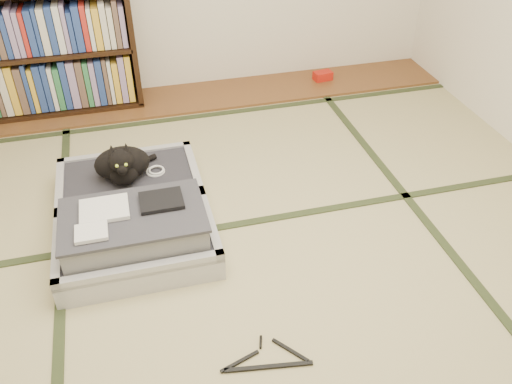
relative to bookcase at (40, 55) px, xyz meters
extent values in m
plane|color=tan|center=(1.09, -2.07, -0.45)|extent=(4.50, 4.50, 0.00)
cube|color=brown|center=(1.09, -0.07, -0.44)|extent=(4.00, 0.50, 0.02)
cube|color=red|center=(2.16, -0.04, -0.40)|extent=(0.16, 0.11, 0.07)
cube|color=#2D381E|center=(0.09, -2.07, -0.45)|extent=(0.05, 4.50, 0.01)
cube|color=#2D381E|center=(2.09, -2.07, -0.45)|extent=(0.05, 4.50, 0.01)
cube|color=#2D381E|center=(1.09, -1.67, -0.45)|extent=(4.00, 0.05, 0.01)
cube|color=#2D381E|center=(1.09, -0.37, -0.45)|extent=(4.00, 0.05, 0.01)
cube|color=black|center=(0.65, 0.00, 0.02)|extent=(0.04, 0.31, 0.86)
cube|color=black|center=(0.00, 0.00, -0.42)|extent=(1.35, 0.31, 0.04)
cube|color=black|center=(0.00, 0.00, 0.02)|extent=(1.29, 0.31, 0.03)
cube|color=black|center=(0.00, 0.15, 0.02)|extent=(1.35, 0.02, 0.86)
cube|color=gray|center=(0.00, -0.02, -0.20)|extent=(1.21, 0.22, 0.37)
cube|color=gray|center=(0.00, -0.02, 0.21)|extent=(1.21, 0.22, 0.33)
cube|color=#ADADB2|center=(0.49, -1.80, -0.38)|extent=(0.81, 0.54, 0.14)
cube|color=#29282F|center=(0.49, -1.80, -0.34)|extent=(0.73, 0.46, 0.11)
cube|color=#ADADB2|center=(0.49, -2.05, -0.30)|extent=(0.81, 0.04, 0.05)
cube|color=#ADADB2|center=(0.49, -1.55, -0.30)|extent=(0.81, 0.04, 0.05)
cube|color=#ADADB2|center=(0.10, -1.80, -0.30)|extent=(0.04, 0.54, 0.05)
cube|color=#ADADB2|center=(0.88, -1.80, -0.30)|extent=(0.04, 0.54, 0.05)
cube|color=#ADADB2|center=(0.49, -1.26, -0.38)|extent=(0.81, 0.54, 0.14)
cube|color=#29282F|center=(0.49, -1.26, -0.34)|extent=(0.73, 0.46, 0.11)
cube|color=#ADADB2|center=(0.49, -1.50, -0.30)|extent=(0.81, 0.04, 0.05)
cube|color=#ADADB2|center=(0.49, -1.01, -0.30)|extent=(0.81, 0.04, 0.05)
cube|color=#ADADB2|center=(0.10, -1.26, -0.30)|extent=(0.04, 0.54, 0.05)
cube|color=#ADADB2|center=(0.88, -1.26, -0.30)|extent=(0.04, 0.54, 0.05)
cylinder|color=black|center=(0.49, -1.53, -0.30)|extent=(0.73, 0.03, 0.03)
cube|color=gray|center=(0.49, -1.80, -0.25)|extent=(0.69, 0.42, 0.14)
cube|color=#3A3941|center=(0.49, -1.80, -0.16)|extent=(0.72, 0.44, 0.02)
cube|color=silver|center=(0.36, -1.74, -0.14)|extent=(0.24, 0.20, 0.02)
cube|color=black|center=(0.64, -1.74, -0.14)|extent=(0.22, 0.17, 0.02)
cube|color=silver|center=(0.29, -1.91, -0.14)|extent=(0.15, 0.13, 0.02)
cube|color=white|center=(0.25, -2.06, -0.37)|extent=(0.07, 0.01, 0.05)
cube|color=white|center=(0.38, -2.06, -0.39)|extent=(0.05, 0.01, 0.04)
cube|color=orange|center=(0.76, -2.06, -0.37)|extent=(0.05, 0.01, 0.04)
cube|color=#197F33|center=(0.69, -2.06, -0.35)|extent=(0.04, 0.01, 0.03)
ellipsoid|color=black|center=(0.47, -1.26, -0.20)|extent=(0.31, 0.21, 0.20)
ellipsoid|color=black|center=(0.47, -1.35, -0.22)|extent=(0.16, 0.11, 0.11)
ellipsoid|color=black|center=(0.47, -1.39, -0.10)|extent=(0.13, 0.12, 0.13)
sphere|color=black|center=(0.47, -1.44, -0.12)|extent=(0.06, 0.06, 0.06)
cone|color=black|center=(0.43, -1.36, -0.04)|extent=(0.05, 0.06, 0.06)
cone|color=black|center=(0.51, -1.36, -0.04)|extent=(0.05, 0.06, 0.06)
sphere|color=#A5BF33|center=(0.45, -1.44, -0.09)|extent=(0.02, 0.02, 0.02)
sphere|color=#A5BF33|center=(0.49, -1.44, -0.09)|extent=(0.02, 0.02, 0.02)
cylinder|color=black|center=(0.58, -1.16, -0.27)|extent=(0.19, 0.11, 0.03)
torus|color=white|center=(0.65, -1.26, -0.29)|extent=(0.11, 0.11, 0.02)
torus|color=white|center=(0.66, -1.26, -0.28)|extent=(0.10, 0.10, 0.01)
cube|color=black|center=(0.96, -2.62, -0.44)|extent=(0.38, 0.08, 0.01)
cube|color=black|center=(0.85, -2.57, -0.44)|extent=(0.18, 0.07, 0.01)
cube|color=black|center=(1.08, -2.57, -0.44)|extent=(0.13, 0.16, 0.01)
cylinder|color=black|center=(0.96, -2.49, -0.44)|extent=(0.03, 0.07, 0.01)
camera|label=1|loc=(0.55, -3.96, 1.53)|focal=38.00mm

